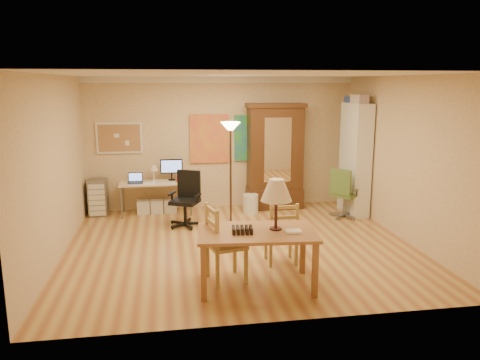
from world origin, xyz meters
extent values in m
plane|color=#9F6138|center=(0.00, 0.00, 0.00)|extent=(5.50, 5.50, 0.00)
cube|color=white|center=(0.00, 2.46, 2.64)|extent=(5.50, 0.08, 0.12)
cube|color=tan|center=(-2.05, 2.47, 1.50)|extent=(0.90, 0.04, 0.62)
cube|color=gold|center=(-0.25, 2.47, 1.45)|extent=(0.80, 0.04, 1.00)
cube|color=teal|center=(0.65, 2.47, 1.45)|extent=(0.75, 0.04, 0.95)
cube|color=brown|center=(-0.03, -1.55, 0.72)|extent=(1.56, 1.02, 0.04)
cube|color=brown|center=(-0.74, -1.86, 0.35)|extent=(0.08, 0.08, 0.70)
cube|color=brown|center=(0.61, -1.99, 0.35)|extent=(0.08, 0.08, 0.70)
cube|color=brown|center=(-0.67, -1.11, 0.35)|extent=(0.08, 0.08, 0.70)
cube|color=brown|center=(0.67, -1.24, 0.35)|extent=(0.08, 0.08, 0.70)
cylinder|color=black|center=(0.22, -1.52, 0.75)|extent=(0.16, 0.16, 0.02)
cylinder|color=black|center=(0.22, -1.52, 0.94)|extent=(0.04, 0.04, 0.40)
cone|color=beige|center=(0.22, -1.52, 1.26)|extent=(0.40, 0.40, 0.28)
cube|color=white|center=(0.40, -1.69, 0.76)|extent=(0.21, 0.17, 0.03)
cube|color=black|center=(-0.23, -1.60, 0.78)|extent=(0.30, 0.24, 0.08)
cube|color=tan|center=(0.47, -0.81, 0.44)|extent=(0.43, 0.42, 0.04)
cube|color=tan|center=(0.66, -0.64, 0.21)|extent=(0.04, 0.04, 0.42)
cube|color=tan|center=(0.29, -0.63, 0.21)|extent=(0.04, 0.04, 0.42)
cube|color=tan|center=(0.66, -0.99, 0.21)|extent=(0.04, 0.04, 0.42)
cube|color=tan|center=(0.28, -0.98, 0.21)|extent=(0.04, 0.04, 0.42)
cube|color=tan|center=(0.66, -0.99, 0.68)|extent=(0.04, 0.04, 0.49)
cube|color=tan|center=(0.28, -0.98, 0.68)|extent=(0.04, 0.04, 0.49)
cube|color=tan|center=(0.47, -0.98, 0.73)|extent=(0.37, 0.03, 0.05)
cube|color=tan|center=(-0.39, -1.30, 0.49)|extent=(0.55, 0.57, 0.04)
cube|color=tan|center=(-0.15, -1.46, 0.23)|extent=(0.05, 0.05, 0.47)
cube|color=tan|center=(-0.24, -1.06, 0.23)|extent=(0.05, 0.05, 0.47)
cube|color=tan|center=(-0.54, -1.55, 0.23)|extent=(0.05, 0.05, 0.47)
cube|color=tan|center=(-0.63, -1.14, 0.23)|extent=(0.05, 0.05, 0.47)
cube|color=tan|center=(-0.54, -1.55, 0.76)|extent=(0.05, 0.05, 0.54)
cube|color=tan|center=(-0.63, -1.14, 0.76)|extent=(0.05, 0.05, 0.54)
cube|color=tan|center=(-0.58, -1.35, 0.82)|extent=(0.12, 0.41, 0.05)
cylinder|color=#402819|center=(-0.02, 0.93, 0.02)|extent=(0.29, 0.29, 0.03)
cylinder|color=#402819|center=(-0.02, 0.93, 0.92)|extent=(0.04, 0.04, 1.80)
cone|color=#FFE0A5|center=(-0.02, 0.93, 1.84)|extent=(0.35, 0.35, 0.14)
cube|color=beige|center=(-1.35, 2.12, 0.64)|extent=(1.43, 0.62, 0.03)
cylinder|color=slate|center=(-2.02, 1.85, 0.31)|extent=(0.03, 0.03, 0.62)
cylinder|color=slate|center=(-0.68, 1.85, 0.31)|extent=(0.03, 0.03, 0.62)
cylinder|color=slate|center=(-2.02, 2.39, 0.31)|extent=(0.03, 0.03, 0.62)
cylinder|color=slate|center=(-0.68, 2.39, 0.31)|extent=(0.03, 0.03, 0.62)
cube|color=black|center=(-1.75, 2.08, 0.66)|extent=(0.29, 0.20, 0.01)
cube|color=black|center=(-1.75, 2.22, 0.75)|extent=(0.29, 0.05, 0.19)
cube|color=black|center=(-1.04, 2.25, 0.94)|extent=(0.45, 0.04, 0.29)
cone|color=beige|center=(-1.40, 2.21, 0.92)|extent=(0.18, 0.18, 0.11)
cube|color=white|center=(-1.49, 1.99, 0.65)|extent=(0.22, 0.29, 0.01)
cube|color=maroon|center=(-0.86, 2.08, 0.70)|extent=(0.20, 0.14, 0.11)
cube|color=white|center=(-1.62, 2.16, 0.13)|extent=(0.25, 0.21, 0.27)
cube|color=white|center=(-1.35, 2.16, 0.13)|extent=(0.25, 0.21, 0.27)
cube|color=silver|center=(-1.08, 2.16, 0.13)|extent=(0.25, 0.21, 0.27)
cylinder|color=black|center=(-0.83, 1.18, 0.24)|extent=(0.06, 0.06, 0.39)
cube|color=black|center=(-0.83, 1.18, 0.47)|extent=(0.61, 0.60, 0.07)
cube|color=black|center=(-0.74, 1.38, 0.76)|extent=(0.42, 0.23, 0.50)
cube|color=black|center=(-1.06, 1.29, 0.60)|extent=(0.16, 0.28, 0.03)
cube|color=black|center=(-0.60, 1.08, 0.60)|extent=(0.16, 0.28, 0.03)
cylinder|color=slate|center=(2.28, 1.30, 0.24)|extent=(0.06, 0.06, 0.38)
cube|color=#526B30|center=(2.28, 1.30, 0.45)|extent=(0.62, 0.62, 0.07)
cube|color=#526B30|center=(2.11, 1.17, 0.74)|extent=(0.31, 0.37, 0.49)
cube|color=slate|center=(2.43, 1.11, 0.58)|extent=(0.25, 0.20, 0.03)
cube|color=slate|center=(2.13, 1.49, 0.58)|extent=(0.25, 0.20, 0.03)
cube|color=slate|center=(-2.49, 2.23, 0.36)|extent=(0.36, 0.41, 0.71)
cube|color=silver|center=(-2.49, 2.02, 0.36)|extent=(0.31, 0.02, 0.61)
cube|color=#311F0D|center=(1.08, 2.24, 1.05)|extent=(1.10, 0.50, 2.10)
cube|color=#311F0D|center=(1.08, 2.24, 0.22)|extent=(1.14, 0.54, 0.42)
cube|color=white|center=(1.08, 1.98, 1.25)|extent=(0.55, 0.01, 1.30)
cube|color=#311F0D|center=(1.08, 2.24, 2.13)|extent=(1.18, 0.56, 0.08)
cube|color=white|center=(2.55, 1.56, 1.10)|extent=(0.33, 0.88, 2.20)
cube|color=#993333|center=(2.51, 1.39, 0.53)|extent=(0.20, 0.44, 0.26)
cube|color=#334C99|center=(2.51, 1.78, 1.82)|extent=(0.20, 0.31, 0.22)
cylinder|color=silver|center=(0.51, 1.86, 0.19)|extent=(0.31, 0.31, 0.39)
camera|label=1|loc=(-1.13, -7.10, 2.58)|focal=35.00mm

